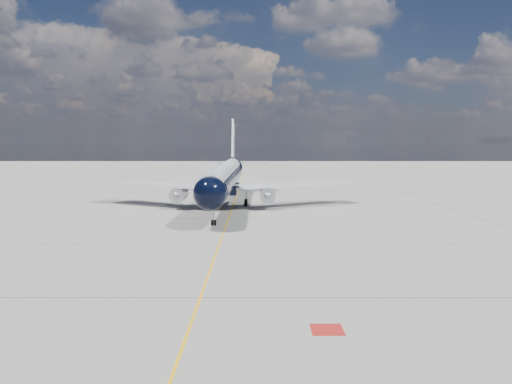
{
  "coord_description": "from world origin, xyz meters",
  "views": [
    {
      "loc": [
        3.33,
        -33.66,
        9.26
      ],
      "look_at": [
        3.27,
        17.14,
        4.0
      ],
      "focal_mm": 35.0,
      "sensor_mm": 36.0,
      "label": 1
    }
  ],
  "objects": [
    {
      "name": "ground",
      "position": [
        0.0,
        30.0,
        0.0
      ],
      "size": [
        320.0,
        320.0,
        0.0
      ],
      "primitive_type": "plane",
      "color": "gray",
      "rests_on": "ground"
    },
    {
      "name": "main_airliner",
      "position": [
        -1.17,
        36.73,
        4.07
      ],
      "size": [
        37.33,
        45.34,
        13.12
      ],
      "rotation": [
        0.0,
        0.0,
        -0.01
      ],
      "color": "black",
      "rests_on": "ground"
    },
    {
      "name": "red_marking",
      "position": [
        6.8,
        -10.0,
        0.0
      ],
      "size": [
        1.6,
        1.6,
        0.01
      ],
      "primitive_type": "cube",
      "color": "maroon",
      "rests_on": "ground"
    },
    {
      "name": "taxiway_centerline",
      "position": [
        0.0,
        25.0,
        0.0
      ],
      "size": [
        0.16,
        160.0,
        0.01
      ],
      "primitive_type": "cube",
      "color": "#FFB20D",
      "rests_on": "ground"
    }
  ]
}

